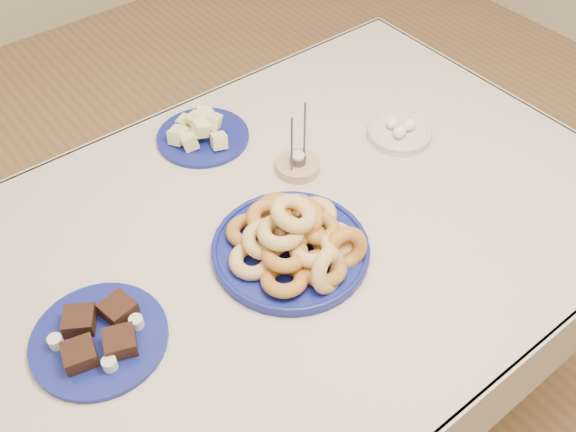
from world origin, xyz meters
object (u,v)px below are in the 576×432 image
object	(u,v)px
egg_bowl	(399,132)
brownie_plate	(99,337)
dining_table	(275,264)
donut_platter	(294,242)
melon_plate	(200,132)
candle_holder	(298,165)

from	to	relation	value
egg_bowl	brownie_plate	bearing A→B (deg)	-174.57
dining_table	donut_platter	world-z (taller)	donut_platter
melon_plate	brownie_plate	distance (m)	0.63
donut_platter	melon_plate	world-z (taller)	donut_platter
dining_table	egg_bowl	size ratio (longest dim) A/B	7.96
candle_holder	dining_table	bearing A→B (deg)	-142.58
dining_table	candle_holder	xyz separation A→B (m)	(0.18, 0.13, 0.12)
donut_platter	melon_plate	size ratio (longest dim) A/B	1.34
dining_table	brownie_plate	xyz separation A→B (m)	(-0.44, -0.01, 0.12)
dining_table	candle_holder	bearing A→B (deg)	37.42
candle_holder	egg_bowl	bearing A→B (deg)	-12.50
melon_plate	donut_platter	bearing A→B (deg)	-96.54
donut_platter	candle_holder	size ratio (longest dim) A/B	2.19
melon_plate	egg_bowl	size ratio (longest dim) A/B	1.40
brownie_plate	candle_holder	distance (m)	0.63
egg_bowl	melon_plate	bearing A→B (deg)	142.82
dining_table	candle_holder	size ratio (longest dim) A/B	9.31
brownie_plate	candle_holder	bearing A→B (deg)	13.69
donut_platter	brownie_plate	world-z (taller)	donut_platter
candle_holder	egg_bowl	distance (m)	0.29
candle_holder	egg_bowl	world-z (taller)	candle_holder
candle_holder	egg_bowl	size ratio (longest dim) A/B	0.86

